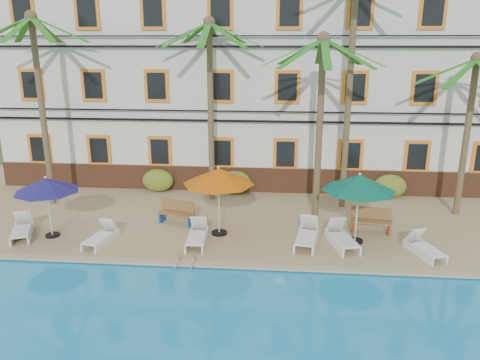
# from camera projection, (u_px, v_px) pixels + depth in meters

# --- Properties ---
(ground) EXTENTS (100.00, 100.00, 0.00)m
(ground) POSITION_uv_depth(u_px,v_px,m) (241.00, 261.00, 16.02)
(ground) COLOR #384C23
(ground) RESTS_ON ground
(pool_deck) EXTENTS (30.00, 12.00, 0.25)m
(pool_deck) POSITION_uv_depth(u_px,v_px,m) (251.00, 208.00, 20.76)
(pool_deck) COLOR tan
(pool_deck) RESTS_ON ground
(pool_coping) EXTENTS (30.00, 0.35, 0.06)m
(pool_coping) POSITION_uv_depth(u_px,v_px,m) (239.00, 266.00, 15.08)
(pool_coping) COLOR tan
(pool_coping) RESTS_ON pool_deck
(hotel_building) EXTENTS (25.40, 6.44, 10.22)m
(hotel_building) POSITION_uv_depth(u_px,v_px,m) (258.00, 79.00, 24.01)
(hotel_building) COLOR silver
(hotel_building) RESTS_ON pool_deck
(palm_a) EXTENTS (4.59, 4.59, 8.18)m
(palm_a) POSITION_uv_depth(u_px,v_px,m) (39.00, 84.00, 19.48)
(palm_a) COLOR brown
(palm_a) RESTS_ON pool_deck
(palm_b) EXTENTS (4.59, 4.59, 7.99)m
(palm_b) POSITION_uv_depth(u_px,v_px,m) (210.00, 85.00, 20.08)
(palm_b) COLOR brown
(palm_b) RESTS_ON pool_deck
(palm_c) EXTENTS (4.59, 4.59, 7.33)m
(palm_c) POSITION_uv_depth(u_px,v_px,m) (321.00, 102.00, 17.71)
(palm_c) COLOR brown
(palm_c) RESTS_ON pool_deck
(palm_d) EXTENTS (4.59, 4.59, 10.08)m
(palm_d) POSITION_uv_depth(u_px,v_px,m) (351.00, 58.00, 18.76)
(palm_d) COLOR brown
(palm_d) RESTS_ON pool_deck
(palm_e) EXTENTS (4.59, 4.59, 6.60)m
(palm_e) POSITION_uv_depth(u_px,v_px,m) (470.00, 111.00, 18.42)
(palm_e) COLOR brown
(palm_e) RESTS_ON pool_deck
(shrub_left) EXTENTS (1.50, 0.90, 1.10)m
(shrub_left) POSITION_uv_depth(u_px,v_px,m) (158.00, 180.00, 22.47)
(shrub_left) COLOR #1E621C
(shrub_left) RESTS_ON pool_deck
(shrub_mid) EXTENTS (1.50, 0.90, 1.10)m
(shrub_mid) POSITION_uv_depth(u_px,v_px,m) (235.00, 182.00, 22.16)
(shrub_mid) COLOR #1E621C
(shrub_mid) RESTS_ON pool_deck
(shrub_right) EXTENTS (1.50, 0.90, 1.10)m
(shrub_right) POSITION_uv_depth(u_px,v_px,m) (390.00, 186.00, 21.57)
(shrub_right) COLOR #1E621C
(shrub_right) RESTS_ON pool_deck
(umbrella_blue) EXTENTS (2.33, 2.33, 2.33)m
(umbrella_blue) POSITION_uv_depth(u_px,v_px,m) (46.00, 185.00, 16.88)
(umbrella_blue) COLOR black
(umbrella_blue) RESTS_ON pool_deck
(umbrella_red) EXTENTS (2.63, 2.63, 2.63)m
(umbrella_red) POSITION_uv_depth(u_px,v_px,m) (218.00, 177.00, 17.01)
(umbrella_red) COLOR black
(umbrella_red) RESTS_ON pool_deck
(umbrella_green) EXTENTS (2.61, 2.61, 2.61)m
(umbrella_green) POSITION_uv_depth(u_px,v_px,m) (359.00, 183.00, 16.30)
(umbrella_green) COLOR black
(umbrella_green) RESTS_ON pool_deck
(lounger_a) EXTENTS (1.28, 1.91, 0.85)m
(lounger_a) POSITION_uv_depth(u_px,v_px,m) (22.00, 229.00, 17.35)
(lounger_a) COLOR white
(lounger_a) RESTS_ON pool_deck
(lounger_b) EXTENTS (0.88, 1.74, 0.79)m
(lounger_b) POSITION_uv_depth(u_px,v_px,m) (101.00, 236.00, 16.78)
(lounger_b) COLOR white
(lounger_b) RESTS_ON pool_deck
(lounger_c) EXTENTS (0.72, 1.83, 0.85)m
(lounger_c) POSITION_uv_depth(u_px,v_px,m) (197.00, 236.00, 16.78)
(lounger_c) COLOR white
(lounger_c) RESTS_ON pool_deck
(lounger_d) EXTENTS (1.01, 2.04, 0.92)m
(lounger_d) POSITION_uv_depth(u_px,v_px,m) (307.00, 236.00, 16.73)
(lounger_d) COLOR white
(lounger_d) RESTS_ON pool_deck
(lounger_e) EXTENTS (1.12, 1.99, 0.89)m
(lounger_e) POSITION_uv_depth(u_px,v_px,m) (342.00, 238.00, 16.59)
(lounger_e) COLOR white
(lounger_e) RESTS_ON pool_deck
(lounger_f) EXTENTS (1.12, 1.76, 0.78)m
(lounger_f) POSITION_uv_depth(u_px,v_px,m) (424.00, 247.00, 15.88)
(lounger_f) COLOR white
(lounger_f) RESTS_ON pool_deck
(bench_left) EXTENTS (1.57, 0.90, 0.93)m
(bench_left) POSITION_uv_depth(u_px,v_px,m) (177.00, 212.00, 18.55)
(bench_left) COLOR olive
(bench_left) RESTS_ON pool_deck
(bench_right) EXTENTS (1.56, 0.70, 0.93)m
(bench_right) POSITION_uv_depth(u_px,v_px,m) (372.00, 220.00, 17.73)
(bench_right) COLOR olive
(bench_right) RESTS_ON pool_deck
(pool_ladder) EXTENTS (0.54, 0.74, 0.74)m
(pool_ladder) POSITION_uv_depth(u_px,v_px,m) (186.00, 266.00, 15.14)
(pool_ladder) COLOR silver
(pool_ladder) RESTS_ON ground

